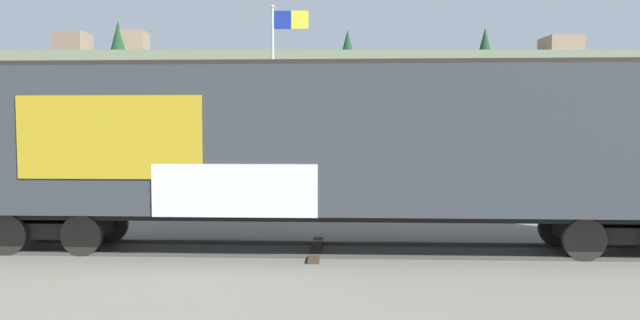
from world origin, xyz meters
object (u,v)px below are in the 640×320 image
flagpole (280,70)px  parked_car_blue (230,183)px  freight_car (328,143)px  parked_car_silver (412,187)px

flagpole → parked_car_blue: 7.72m
freight_car → parked_car_blue: size_ratio=4.00×
freight_car → parked_car_blue: (-3.35, 6.71, -1.59)m
parked_car_silver → parked_car_blue: bearing=177.3°
flagpole → parked_car_silver: bearing=-51.5°
flagpole → parked_car_blue: (-1.32, -6.06, -4.61)m
parked_car_silver → flagpole: bearing=128.5°
freight_car → flagpole: (-2.02, 12.76, 3.02)m
flagpole → parked_car_blue: flagpole is taller
freight_car → parked_car_silver: 7.29m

